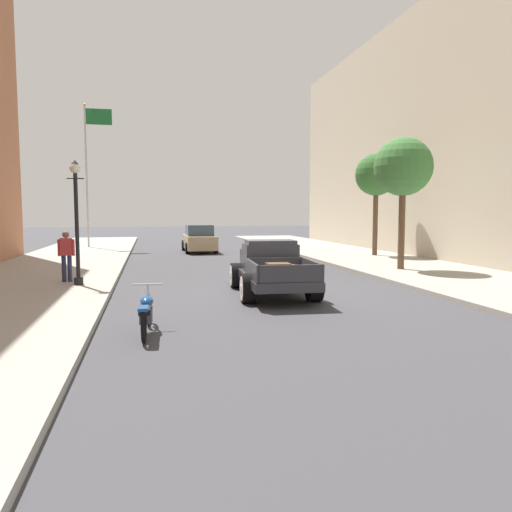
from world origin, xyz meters
name	(u,v)px	position (x,y,z in m)	size (l,w,h in m)	color
ground_plane	(265,292)	(0.00, 0.00, 0.00)	(140.00, 140.00, 0.00)	#3D3D42
sidewalk_left	(4,299)	(-7.25, 0.00, 0.07)	(5.50, 64.00, 0.15)	#9E998E
sidewalk_right	(478,283)	(7.25, 0.00, 0.07)	(5.50, 64.00, 0.15)	#9E998E
building_right_storefront	(481,144)	(16.00, 11.96, 6.47)	(12.00, 28.00, 12.94)	beige
hotrod_truck_gunmetal	(271,268)	(0.15, -0.08, 0.75)	(2.37, 5.01, 1.58)	#333338
motorcycle_parked	(146,312)	(-3.46, -4.41, 0.44)	(0.62, 2.12, 0.93)	black
car_background_tan	(199,239)	(-0.46, 15.52, 0.77)	(1.92, 4.32, 1.65)	tan
pedestrian_sidewalk_left	(66,253)	(-6.03, 2.60, 1.09)	(0.53, 0.22, 1.65)	#232847
street_lamp_near	(76,213)	(-5.56, 1.79, 2.39)	(0.50, 0.32, 3.85)	black
flagpole	(90,160)	(-7.06, 19.27, 5.77)	(1.74, 0.16, 9.16)	#B2B2B7
street_tree_nearest	(403,168)	(6.42, 3.64, 4.15)	(2.29, 2.29, 5.19)	brown
street_tree_second	(376,176)	(8.24, 9.75, 4.31)	(2.18, 2.18, 5.30)	brown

